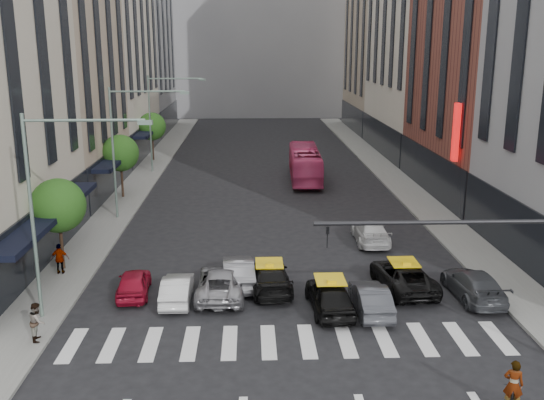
{
  "coord_description": "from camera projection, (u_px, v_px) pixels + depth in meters",
  "views": [
    {
      "loc": [
        -1.71,
        -21.17,
        11.85
      ],
      "look_at": [
        -0.55,
        9.42,
        4.0
      ],
      "focal_mm": 40.0,
      "sensor_mm": 36.0,
      "label": 1
    }
  ],
  "objects": [
    {
      "name": "rider",
      "position": [
        515.0,
        368.0,
        19.58
      ],
      "size": [
        0.74,
        0.61,
        1.73
      ],
      "primitive_type": "imported",
      "rotation": [
        0.0,
        0.0,
        2.77
      ],
      "color": "gray",
      "rests_on": "motorcycle"
    },
    {
      "name": "sidewalk_right",
      "position": [
        401.0,
        184.0,
        52.94
      ],
      "size": [
        3.0,
        96.0,
        0.15
      ],
      "primitive_type": "cube",
      "color": "slate",
      "rests_on": "ground"
    },
    {
      "name": "tree_mid",
      "position": [
        120.0,
        153.0,
        47.32
      ],
      "size": [
        2.88,
        2.88,
        4.95
      ],
      "color": "black",
      "rests_on": "sidewalk_left"
    },
    {
      "name": "car_row2_left",
      "position": [
        238.0,
        271.0,
        30.68
      ],
      "size": [
        1.84,
        4.5,
        1.45
      ],
      "primitive_type": "imported",
      "rotation": [
        0.0,
        0.0,
        3.21
      ],
      "color": "gray",
      "rests_on": "ground"
    },
    {
      "name": "sidewalk_left",
      "position": [
        136.0,
        186.0,
        52.1
      ],
      "size": [
        3.0,
        96.0,
        0.15
      ],
      "primitive_type": "cube",
      "color": "slate",
      "rests_on": "ground"
    },
    {
      "name": "streetlamp_far",
      "position": [
        160.0,
        111.0,
        56.51
      ],
      "size": [
        5.38,
        0.25,
        9.0
      ],
      "color": "gray",
      "rests_on": "sidewalk_left"
    },
    {
      "name": "building_right_b",
      "position": [
        489.0,
        30.0,
        47.03
      ],
      "size": [
        8.0,
        18.0,
        26.0
      ],
      "primitive_type": "cube",
      "color": "brown",
      "rests_on": "ground"
    },
    {
      "name": "traffic_signal",
      "position": [
        512.0,
        257.0,
        21.7
      ],
      "size": [
        10.1,
        0.2,
        6.0
      ],
      "color": "black",
      "rests_on": "ground"
    },
    {
      "name": "building_far",
      "position": [
        258.0,
        7.0,
        101.31
      ],
      "size": [
        30.0,
        10.0,
        36.0
      ],
      "primitive_type": "cube",
      "color": "gray",
      "rests_on": "ground"
    },
    {
      "name": "taxi_left",
      "position": [
        269.0,
        277.0,
        30.04
      ],
      "size": [
        2.38,
        4.96,
        1.39
      ],
      "primitive_type": "imported",
      "rotation": [
        0.0,
        0.0,
        3.23
      ],
      "color": "black",
      "rests_on": "ground"
    },
    {
      "name": "taxi_right",
      "position": [
        403.0,
        276.0,
        30.11
      ],
      "size": [
        2.79,
        5.28,
        1.42
      ],
      "primitive_type": "imported",
      "rotation": [
        0.0,
        0.0,
        3.23
      ],
      "color": "black",
      "rests_on": "ground"
    },
    {
      "name": "car_grey_mid",
      "position": [
        371.0,
        298.0,
        27.53
      ],
      "size": [
        1.46,
        4.07,
        1.34
      ],
      "primitive_type": "imported",
      "rotation": [
        0.0,
        0.0,
        3.15
      ],
      "color": "#3A3C41",
      "rests_on": "ground"
    },
    {
      "name": "liberty_sign",
      "position": [
        456.0,
        132.0,
        41.83
      ],
      "size": [
        0.3,
        0.7,
        4.0
      ],
      "color": "red",
      "rests_on": "ground"
    },
    {
      "name": "pedestrian_near",
      "position": [
        37.0,
        321.0,
        24.58
      ],
      "size": [
        0.76,
        0.89,
        1.62
      ],
      "primitive_type": "imported",
      "rotation": [
        0.0,
        0.0,
        1.78
      ],
      "color": "gray",
      "rests_on": "sidewalk_left"
    },
    {
      "name": "streetlamp_near",
      "position": [
        52.0,
        190.0,
        25.53
      ],
      "size": [
        5.38,
        0.25,
        9.0
      ],
      "color": "gray",
      "rests_on": "sidewalk_left"
    },
    {
      "name": "car_silver",
      "position": [
        221.0,
        282.0,
        29.35
      ],
      "size": [
        2.33,
        4.96,
        1.37
      ],
      "primitive_type": "imported",
      "rotation": [
        0.0,
        0.0,
        3.13
      ],
      "color": "gray",
      "rests_on": "ground"
    },
    {
      "name": "building_right_d",
      "position": [
        384.0,
        29.0,
        83.57
      ],
      "size": [
        8.0,
        18.0,
        28.0
      ],
      "primitive_type": "cube",
      "color": "tan",
      "rests_on": "ground"
    },
    {
      "name": "car_grey_curb",
      "position": [
        473.0,
        284.0,
        29.09
      ],
      "size": [
        2.11,
        4.84,
        1.39
      ],
      "primitive_type": "imported",
      "rotation": [
        0.0,
        0.0,
        3.18
      ],
      "color": "#3B3D42",
      "rests_on": "ground"
    },
    {
      "name": "tree_far",
      "position": [
        152.0,
        126.0,
        62.81
      ],
      "size": [
        2.88,
        2.88,
        4.95
      ],
      "color": "black",
      "rests_on": "sidewalk_left"
    },
    {
      "name": "car_red",
      "position": [
        134.0,
        283.0,
        29.43
      ],
      "size": [
        1.78,
        3.83,
        1.27
      ],
      "primitive_type": "imported",
      "rotation": [
        0.0,
        0.0,
        3.22
      ],
      "color": "maroon",
      "rests_on": "ground"
    },
    {
      "name": "building_left_d",
      "position": [
        135.0,
        21.0,
        82.07
      ],
      "size": [
        8.0,
        18.0,
        30.0
      ],
      "primitive_type": "cube",
      "color": "gray",
      "rests_on": "ground"
    },
    {
      "name": "building_left_b",
      "position": [
        52.0,
        43.0,
        47.0
      ],
      "size": [
        8.0,
        16.0,
        24.0
      ],
      "primitive_type": "cube",
      "color": "tan",
      "rests_on": "ground"
    },
    {
      "name": "car_row2_right",
      "position": [
        371.0,
        232.0,
        37.28
      ],
      "size": [
        2.04,
        4.81,
        1.38
      ],
      "primitive_type": "imported",
      "rotation": [
        0.0,
        0.0,
        3.12
      ],
      "color": "silver",
      "rests_on": "ground"
    },
    {
      "name": "streetlamp_mid",
      "position": [
        126.0,
        135.0,
        41.02
      ],
      "size": [
        5.38,
        0.25,
        9.0
      ],
      "color": "gray",
      "rests_on": "sidewalk_left"
    },
    {
      "name": "car_white_front",
      "position": [
        177.0,
        289.0,
        28.71
      ],
      "size": [
        1.37,
        3.85,
        1.27
      ],
      "primitive_type": "imported",
      "rotation": [
        0.0,
        0.0,
        3.15
      ],
      "color": "silver",
      "rests_on": "ground"
    },
    {
      "name": "pedestrian_far",
      "position": [
        60.0,
        259.0,
        31.77
      ],
      "size": [
        0.97,
        0.43,
        1.63
      ],
      "primitive_type": "imported",
      "rotation": [
        0.0,
        0.0,
        3.18
      ],
      "color": "gray",
      "rests_on": "sidewalk_left"
    },
    {
      "name": "tree_near",
      "position": [
        58.0,
        206.0,
        31.84
      ],
      "size": [
        2.88,
        2.88,
        4.95
      ],
      "color": "black",
      "rests_on": "sidewalk_left"
    },
    {
      "name": "ground",
      "position": [
        295.0,
        360.0,
        23.5
      ],
      "size": [
        160.0,
        160.0,
        0.0
      ],
      "primitive_type": "plane",
      "color": "black",
      "rests_on": "ground"
    },
    {
      "name": "bus",
      "position": [
        305.0,
        164.0,
        54.43
      ],
      "size": [
        2.93,
        10.85,
        3.0
      ],
      "primitive_type": "imported",
      "rotation": [
        0.0,
        0.0,
        3.1
      ],
      "color": "#DF417A",
      "rests_on": "ground"
    },
    {
      "name": "taxi_center",
      "position": [
        330.0,
        295.0,
        27.64
      ],
      "size": [
        2.08,
        4.54,
        1.51
      ],
      "primitive_type": "imported",
      "rotation": [
        0.0,
        0.0,
        3.21
      ],
      "color": "black",
      "rests_on": "ground"
    }
  ]
}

